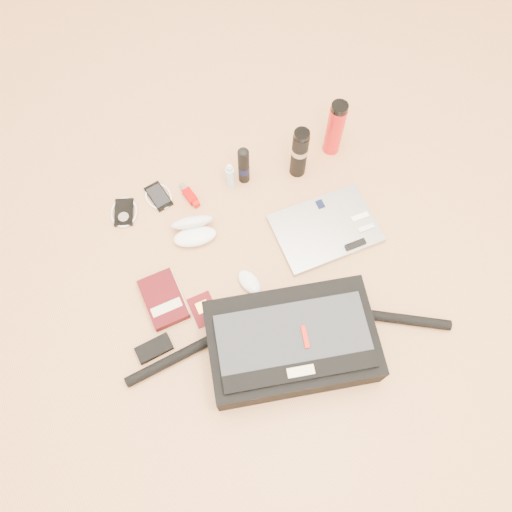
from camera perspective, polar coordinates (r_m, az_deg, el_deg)
name	(u,v)px	position (r m, az deg, el deg)	size (l,w,h in m)	color
ground	(270,287)	(1.72, 1.57, -3.61)	(4.00, 4.00, 0.00)	tan
messenger_bag	(291,342)	(1.59, 3.99, -9.80)	(1.04, 0.44, 0.15)	black
laptop	(326,229)	(1.81, 8.00, 3.11)	(0.37, 0.26, 0.03)	#A6A6A8
book	(164,299)	(1.71, -10.48, -4.87)	(0.13, 0.19, 0.03)	#41070C
passport	(204,309)	(1.70, -6.01, -6.07)	(0.08, 0.11, 0.01)	#4E070C
mouse	(249,282)	(1.71, -0.76, -2.99)	(0.08, 0.11, 0.03)	white
sunglasses_case	(193,230)	(1.79, -7.16, 3.02)	(0.18, 0.16, 0.09)	white
ipod	(124,212)	(1.90, -14.85, 4.84)	(0.13, 0.13, 0.01)	black
phone	(158,196)	(1.90, -11.08, 6.72)	(0.11, 0.13, 0.01)	black
inhaler	(190,195)	(1.88, -7.61, 6.88)	(0.04, 0.11, 0.03)	#BB0000
spray_bottle	(230,176)	(1.86, -2.97, 9.08)	(0.04, 0.04, 0.12)	silver
aerosol_can	(244,165)	(1.84, -1.41, 10.31)	(0.05, 0.05, 0.18)	black
thermos_black	(299,153)	(1.85, 4.99, 11.67)	(0.07, 0.07, 0.23)	black
thermos_red	(335,128)	(1.92, 9.02, 14.20)	(0.08, 0.08, 0.25)	red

